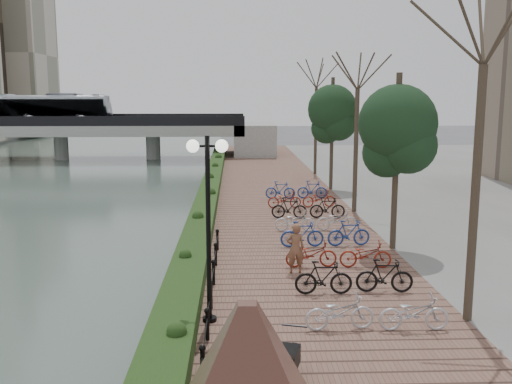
{
  "coord_description": "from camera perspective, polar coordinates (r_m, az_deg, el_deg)",
  "views": [
    {
      "loc": [
        2.06,
        -11.65,
        6.14
      ],
      "look_at": [
        2.99,
        13.06,
        2.0
      ],
      "focal_mm": 40.0,
      "sensor_mm": 36.0,
      "label": 1
    }
  ],
  "objects": [
    {
      "name": "hedge",
      "position": [
        32.13,
        -4.73,
        -0.1
      ],
      "size": [
        1.1,
        56.0,
        0.6
      ],
      "primitive_type": "cube",
      "color": "#1C3C15",
      "rests_on": "promenade"
    },
    {
      "name": "lamppost",
      "position": [
        14.01,
        -4.84,
        0.32
      ],
      "size": [
        1.02,
        0.32,
        4.71
      ],
      "color": "black",
      "rests_on": "promenade"
    },
    {
      "name": "street_trees",
      "position": [
        25.17,
        11.53,
        3.72
      ],
      "size": [
        3.2,
        37.12,
        6.8
      ],
      "color": "#31261D",
      "rests_on": "promenade"
    },
    {
      "name": "ground",
      "position": [
        13.33,
        -11.38,
        -18.11
      ],
      "size": [
        220.0,
        220.0,
        0.0
      ],
      "primitive_type": "plane",
      "color": "#59595B",
      "rests_on": "ground"
    },
    {
      "name": "motorcycle",
      "position": [
        11.53,
        3.18,
        -16.8
      ],
      "size": [
        0.97,
        1.78,
        1.06
      ],
      "primitive_type": null,
      "rotation": [
        0.0,
        0.0,
        -0.27
      ],
      "color": "black",
      "rests_on": "promenade"
    },
    {
      "name": "chain_fence",
      "position": [
        14.66,
        -4.7,
        -11.68
      ],
      "size": [
        0.1,
        14.1,
        0.7
      ],
      "color": "black",
      "rests_on": "promenade"
    },
    {
      "name": "promenade",
      "position": [
        29.8,
        1.62,
        -1.9
      ],
      "size": [
        8.0,
        75.0,
        0.5
      ],
      "primitive_type": "cube",
      "color": "brown",
      "rests_on": "ground"
    },
    {
      "name": "bridge",
      "position": [
        59.26,
        -19.09,
        6.31
      ],
      "size": [
        36.0,
        10.77,
        6.5
      ],
      "color": "gray",
      "rests_on": "ground"
    },
    {
      "name": "bicycle_parking",
      "position": [
        22.96,
        6.53,
        -3.56
      ],
      "size": [
        2.4,
        19.89,
        1.0
      ],
      "color": "silver",
      "rests_on": "promenade"
    },
    {
      "name": "pedestrian",
      "position": [
        18.47,
        3.96,
        -5.65
      ],
      "size": [
        0.62,
        0.42,
        1.64
      ],
      "primitive_type": "imported",
      "rotation": [
        0.0,
        0.0,
        3.2
      ],
      "color": "brown",
      "rests_on": "promenade"
    }
  ]
}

